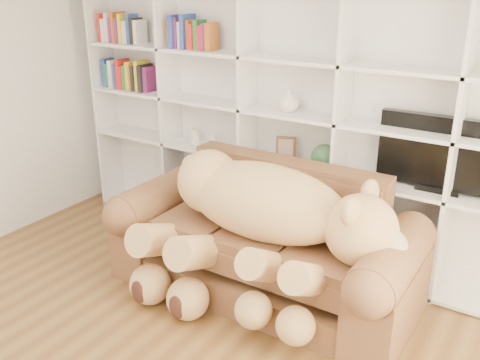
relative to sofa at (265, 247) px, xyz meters
The scene contains 12 objects.
wall_back 1.30m from the sofa, 98.44° to the left, with size 5.00×0.02×2.70m, color white.
bookshelf 1.23m from the sofa, 116.98° to the left, with size 4.43×0.35×2.40m.
sofa is the anchor object (origin of this frame).
teddy_bear 0.40m from the sofa, 74.43° to the right, with size 1.93×1.02×1.12m.
throw_pillow 0.66m from the sofa, 163.19° to the left, with size 0.38×0.12×0.38m, color #550E23.
tv 1.52m from the sofa, 32.94° to the left, with size 0.96×0.18×0.57m.
picture_frame 0.92m from the sofa, 105.36° to the left, with size 0.17×0.03×0.22m, color #51301B.
green_vase 0.91m from the sofa, 75.33° to the left, with size 0.22×0.22×0.22m, color #326239.
figurine_tall 1.45m from the sofa, 150.22° to the left, with size 0.07×0.07×0.15m, color silver.
figurine_short 1.28m from the sofa, 145.06° to the left, with size 0.07×0.07×0.12m, color silver.
snow_globe 1.10m from the sofa, 135.77° to the left, with size 0.10×0.10×0.10m, color silver.
shelf_vase 1.24m from the sofa, 104.95° to the left, with size 0.18×0.18×0.19m, color silver.
Camera 1 is at (1.97, -1.63, 2.41)m, focal length 40.00 mm.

